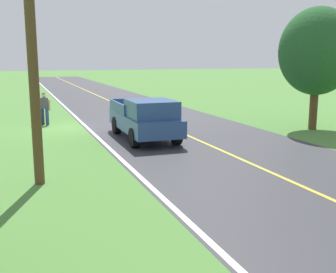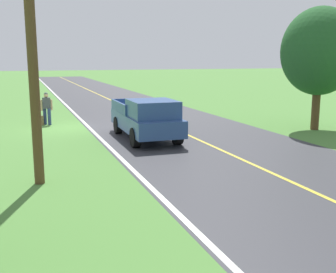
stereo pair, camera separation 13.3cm
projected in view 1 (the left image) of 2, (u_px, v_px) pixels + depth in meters
ground_plane at (68, 128)px, 21.41m from camera, size 200.00×200.00×0.00m
road_surface at (159, 123)px, 23.09m from camera, size 8.36×120.00×0.00m
lane_edge_line at (86, 127)px, 21.73m from camera, size 0.16×117.60×0.00m
lane_centre_line at (159, 123)px, 23.09m from camera, size 0.14×117.60×0.00m
hitchhiker_walking at (44, 107)px, 22.17m from camera, size 0.62×0.51×1.75m
suitcase_carried at (37, 121)px, 22.10m from camera, size 0.46×0.21×0.50m
pickup_truck_passing at (146, 118)px, 18.14m from camera, size 2.17×5.43×1.82m
tree_far_side_near at (317, 52)px, 20.26m from camera, size 3.71×3.71×5.99m
utility_pole_roadside at (32, 53)px, 11.23m from camera, size 0.28×0.28×7.34m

